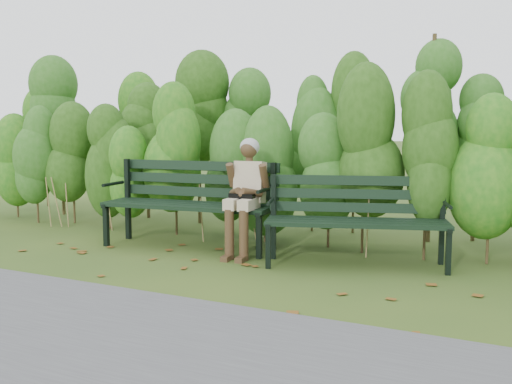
% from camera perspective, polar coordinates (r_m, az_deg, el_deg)
% --- Properties ---
extents(ground, '(80.00, 80.00, 0.00)m').
position_cam_1_polar(ground, '(5.80, -1.56, -7.74)').
color(ground, '#2D4719').
extents(footpath, '(60.00, 2.50, 0.01)m').
position_cam_1_polar(footpath, '(4.08, -16.72, -14.28)').
color(footpath, '#474749').
rests_on(footpath, ground).
extents(hedge_band, '(11.04, 1.67, 2.42)m').
position_cam_1_polar(hedge_band, '(7.31, 5.31, 5.20)').
color(hedge_band, '#47381E').
rests_on(hedge_band, ground).
extents(leaf_litter, '(5.98, 2.27, 0.01)m').
position_cam_1_polar(leaf_litter, '(5.52, 2.96, -8.46)').
color(leaf_litter, brown).
rests_on(leaf_litter, ground).
extents(bench_left, '(2.05, 0.86, 0.99)m').
position_cam_1_polar(bench_left, '(6.97, -6.11, -0.43)').
color(bench_left, black).
rests_on(bench_left, ground).
extents(bench_right, '(1.89, 1.11, 0.90)m').
position_cam_1_polar(bench_right, '(6.14, 9.55, -1.98)').
color(bench_right, black).
rests_on(bench_right, ground).
extents(seated_woman, '(0.48, 0.70, 1.27)m').
position_cam_1_polar(seated_woman, '(6.48, -0.98, 0.43)').
color(seated_woman, '#C2B48E').
rests_on(seated_woman, ground).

